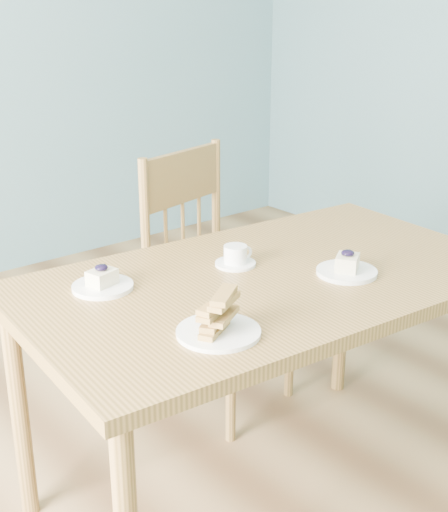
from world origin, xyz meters
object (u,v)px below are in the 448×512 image
at_px(cheesecake_plate_far, 102,283).
at_px(biscotti_plate, 218,320).
at_px(cheesecake_plate_near, 347,268).
at_px(dining_table, 268,300).
at_px(coffee_cup, 236,257).
at_px(dining_chair, 214,280).

distance_m(cheesecake_plate_far, biscotti_plate, 0.43).
distance_m(cheesecake_plate_near, cheesecake_plate_far, 0.71).
xyz_separation_m(dining_table, biscotti_plate, (-0.35, -0.20, 0.12)).
bearing_deg(coffee_cup, cheesecake_plate_near, -37.00).
height_order(coffee_cup, biscotti_plate, biscotti_plate).
xyz_separation_m(dining_table, cheesecake_plate_far, (-0.43, 0.22, 0.10)).
bearing_deg(dining_chair, cheesecake_plate_far, -165.65).
height_order(dining_table, cheesecake_plate_far, cheesecake_plate_far).
bearing_deg(dining_chair, coffee_cup, -134.01).
xyz_separation_m(cheesecake_plate_far, coffee_cup, (0.41, -0.10, 0.01)).
xyz_separation_m(cheesecake_plate_near, biscotti_plate, (-0.54, -0.06, 0.02)).
height_order(dining_table, biscotti_plate, biscotti_plate).
bearing_deg(coffee_cup, biscotti_plate, -120.36).
bearing_deg(coffee_cup, dining_chair, 74.08).
xyz_separation_m(dining_table, coffee_cup, (-0.02, 0.13, 0.10)).
relative_size(dining_table, cheesecake_plate_near, 8.49).
xyz_separation_m(dining_table, cheesecake_plate_near, (0.19, -0.14, 0.10)).
xyz_separation_m(dining_chair, coffee_cup, (-0.27, -0.45, 0.29)).
xyz_separation_m(cheesecake_plate_near, cheesecake_plate_far, (-0.61, 0.36, -0.00)).
distance_m(dining_chair, cheesecake_plate_far, 0.81).
relative_size(dining_table, dining_chair, 1.51).
distance_m(cheesecake_plate_far, coffee_cup, 0.42).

